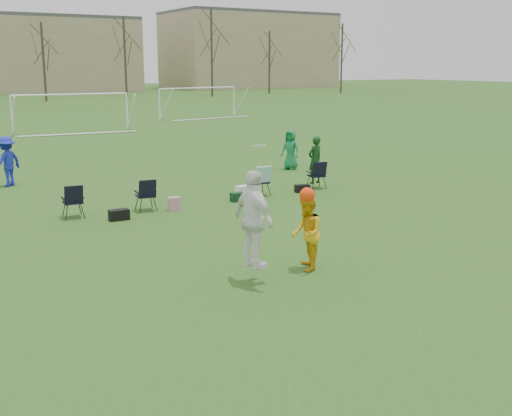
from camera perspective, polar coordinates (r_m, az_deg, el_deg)
ground at (r=12.97m, az=5.35°, el=-6.74°), size 260.00×260.00×0.00m
fielder_blue at (r=24.67m, az=-21.27°, el=3.88°), size 1.33×1.20×1.79m
fielder_green_far at (r=26.80m, az=3.09°, el=5.21°), size 0.81×0.95×1.64m
center_contest at (r=13.03m, az=1.83°, el=-1.49°), size 2.13×1.24×2.79m
sideline_setup at (r=20.87m, az=-2.14°, el=2.32°), size 9.29×1.83×1.83m
goal_mid at (r=43.38m, az=-16.12°, el=9.05°), size 7.40×0.63×2.46m
goal_right at (r=53.24m, az=-5.16°, el=10.07°), size 7.35×1.14×2.46m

